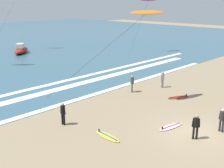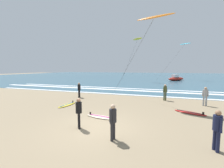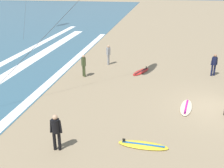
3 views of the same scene
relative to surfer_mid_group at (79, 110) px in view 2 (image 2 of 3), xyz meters
name	(u,v)px [view 2 (image 2 of 3)]	position (x,y,z in m)	size (l,w,h in m)	color
ground_plane	(94,127)	(0.67, 0.38, -0.96)	(160.00, 160.00, 0.00)	#937F60
ocean_surface	(155,76)	(0.67, 55.36, -0.95)	(140.00, 90.00, 0.01)	#386075
wave_foam_shoreline	(127,95)	(0.00, 10.76, -0.94)	(39.69, 0.61, 0.01)	white
wave_foam_mid_break	(125,90)	(-1.13, 14.36, -0.94)	(44.85, 1.05, 0.01)	white
wave_foam_outer_break	(145,89)	(1.55, 16.28, -0.94)	(46.67, 0.72, 0.01)	white
surfer_mid_group	(79,110)	(0.00, 0.00, 0.00)	(0.36, 0.47, 1.60)	black
surfer_foreground_main	(113,119)	(2.11, -0.70, 0.00)	(0.32, 0.51, 1.60)	#232328
surfer_left_near	(217,127)	(6.12, -0.28, 0.00)	(0.32, 0.51, 1.60)	#141938
surfer_background_far	(205,95)	(7.46, 7.64, 0.00)	(0.51, 0.32, 1.60)	gray
surfer_left_far	(165,91)	(4.29, 8.80, 0.00)	(0.44, 0.40, 1.60)	#384223
surfer_right_near	(79,89)	(-4.46, 7.44, 0.00)	(0.32, 0.51, 1.60)	black
surfboard_foreground_flat	(101,117)	(0.39, 1.98, -0.91)	(2.17, 0.93, 0.25)	beige
surfboard_right_spare	(190,113)	(5.96, 4.87, -0.91)	(2.16, 1.42, 0.25)	red
surfboard_near_water	(67,105)	(-3.59, 4.01, -0.91)	(0.69, 2.13, 0.25)	yellow
kite_cyan_high_left	(185,44)	(8.98, 37.93, 8.49)	(8.24, 2.99, 9.72)	#23A8C6
kite_yellow_high_right	(137,39)	(-2.07, 29.65, 8.92)	(5.74, 3.58, 10.15)	yellow
kite_orange_mid_center	(154,18)	(3.24, 6.55, 6.29)	(7.20, 7.31, 7.51)	orange
offshore_boat	(176,78)	(6.94, 34.85, -0.40)	(4.75, 4.99, 2.70)	maroon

